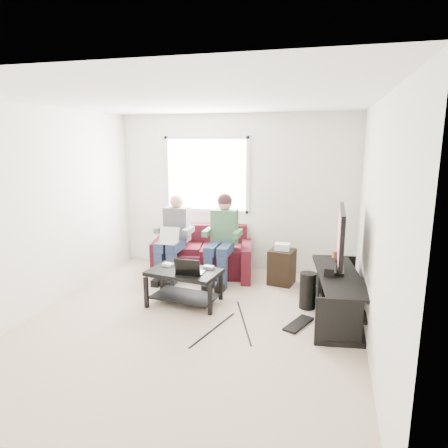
{
  "coord_description": "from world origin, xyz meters",
  "views": [
    {
      "loc": [
        1.53,
        -4.24,
        2.19
      ],
      "look_at": [
        0.24,
        0.6,
        1.12
      ],
      "focal_mm": 32.0,
      "sensor_mm": 36.0,
      "label": 1
    }
  ],
  "objects_px": {
    "tv_stand": "(337,297)",
    "tv": "(341,236)",
    "end_table": "(282,266)",
    "coffee_table": "(184,279)",
    "subwoofer": "(308,291)",
    "sofa": "(203,256)"
  },
  "relations": [
    {
      "from": "subwoofer",
      "to": "end_table",
      "type": "bearing_deg",
      "value": 118.02
    },
    {
      "from": "sofa",
      "to": "tv_stand",
      "type": "distance_m",
      "value": 2.42
    },
    {
      "from": "end_table",
      "to": "subwoofer",
      "type": "bearing_deg",
      "value": -61.98
    },
    {
      "from": "tv",
      "to": "subwoofer",
      "type": "distance_m",
      "value": 0.86
    },
    {
      "from": "sofa",
      "to": "subwoofer",
      "type": "bearing_deg",
      "value": -29.41
    },
    {
      "from": "tv",
      "to": "end_table",
      "type": "bearing_deg",
      "value": 133.41
    },
    {
      "from": "coffee_table",
      "to": "tv_stand",
      "type": "bearing_deg",
      "value": 4.19
    },
    {
      "from": "coffee_table",
      "to": "tv",
      "type": "bearing_deg",
      "value": 7.04
    },
    {
      "from": "sofa",
      "to": "end_table",
      "type": "distance_m",
      "value": 1.34
    },
    {
      "from": "coffee_table",
      "to": "subwoofer",
      "type": "xyz_separation_m",
      "value": [
        1.62,
        0.28,
        -0.11
      ]
    },
    {
      "from": "sofa",
      "to": "end_table",
      "type": "relative_size",
      "value": 2.8
    },
    {
      "from": "subwoofer",
      "to": "tv_stand",
      "type": "bearing_deg",
      "value": -19.75
    },
    {
      "from": "sofa",
      "to": "coffee_table",
      "type": "distance_m",
      "value": 1.29
    },
    {
      "from": "tv",
      "to": "end_table",
      "type": "distance_m",
      "value": 1.39
    },
    {
      "from": "subwoofer",
      "to": "end_table",
      "type": "height_order",
      "value": "end_table"
    },
    {
      "from": "tv_stand",
      "to": "tv",
      "type": "height_order",
      "value": "tv"
    },
    {
      "from": "coffee_table",
      "to": "tv_stand",
      "type": "relative_size",
      "value": 0.59
    },
    {
      "from": "tv",
      "to": "end_table",
      "type": "xyz_separation_m",
      "value": [
        -0.81,
        0.86,
        -0.72
      ]
    },
    {
      "from": "coffee_table",
      "to": "subwoofer",
      "type": "relative_size",
      "value": 2.1
    },
    {
      "from": "sofa",
      "to": "tv",
      "type": "height_order",
      "value": "tv"
    },
    {
      "from": "sofa",
      "to": "subwoofer",
      "type": "distance_m",
      "value": 2.03
    },
    {
      "from": "tv_stand",
      "to": "subwoofer",
      "type": "bearing_deg",
      "value": 160.25
    }
  ]
}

